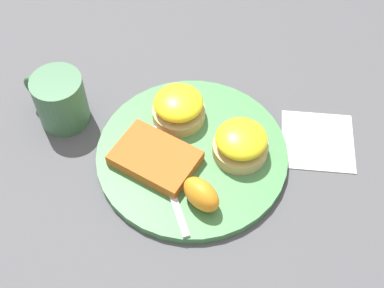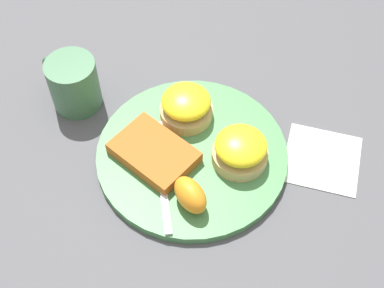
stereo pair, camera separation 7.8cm
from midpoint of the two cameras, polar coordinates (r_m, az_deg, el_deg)
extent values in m
plane|color=#4C4C51|center=(0.81, -2.76, -1.59)|extent=(1.10, 1.10, 0.00)
cylinder|color=#47844C|center=(0.80, -2.78, -1.31)|extent=(0.29, 0.29, 0.01)
cylinder|color=tan|center=(0.79, 2.35, -0.70)|extent=(0.08, 0.08, 0.02)
ellipsoid|color=yellow|center=(0.77, 2.41, 0.38)|extent=(0.08, 0.08, 0.03)
cylinder|color=tan|center=(0.83, -4.12, 3.14)|extent=(0.08, 0.08, 0.02)
ellipsoid|color=yellow|center=(0.81, -4.23, 4.25)|extent=(0.08, 0.08, 0.03)
cube|color=#B65C21|center=(0.78, -6.79, -1.70)|extent=(0.12, 0.09, 0.02)
ellipsoid|color=orange|center=(0.73, -2.06, -5.63)|extent=(0.07, 0.05, 0.04)
cube|color=silver|center=(0.75, -4.75, -6.73)|extent=(0.08, 0.08, 0.00)
cube|color=silver|center=(0.81, -6.92, 0.45)|extent=(0.04, 0.04, 0.00)
cylinder|color=#42704C|center=(0.85, -16.39, 4.32)|extent=(0.08, 0.08, 0.09)
torus|color=#42704C|center=(0.87, -18.74, 5.52)|extent=(0.05, 0.01, 0.05)
cube|color=white|center=(0.84, 10.71, 0.17)|extent=(0.14, 0.14, 0.00)
camera|label=1|loc=(0.04, -92.87, -4.01)|focal=50.00mm
camera|label=2|loc=(0.04, 87.13, 4.01)|focal=50.00mm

